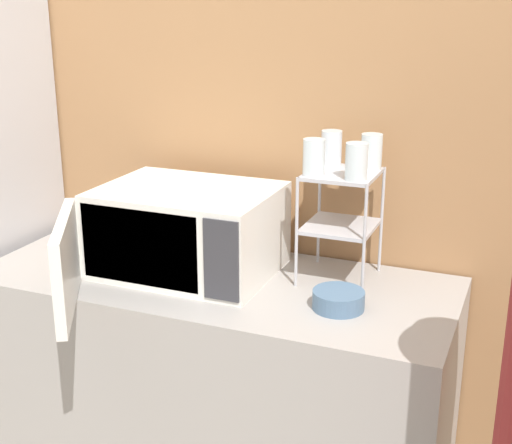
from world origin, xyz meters
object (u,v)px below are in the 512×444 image
at_px(dish_rack, 341,203).
at_px(bowl, 338,300).
at_px(glass_back_right, 372,152).
at_px(glass_front_right, 356,162).
at_px(glass_back_left, 331,148).
at_px(glass_front_left, 314,157).
at_px(microwave, 183,232).

relative_size(dish_rack, bowl, 2.31).
distance_m(glass_back_right, glass_front_right, 0.15).
bearing_deg(dish_rack, glass_back_left, 127.41).
height_order(glass_front_left, bowl, glass_front_left).
xyz_separation_m(glass_back_left, bowl, (0.13, -0.31, -0.38)).
height_order(microwave, dish_rack, dish_rack).
distance_m(microwave, glass_front_left, 0.50).
height_order(microwave, glass_front_right, glass_front_right).
height_order(glass_front_left, glass_back_right, same).
distance_m(microwave, dish_rack, 0.52).
bearing_deg(microwave, glass_back_left, 27.34).
height_order(dish_rack, glass_front_right, glass_front_right).
bearing_deg(bowl, dish_rack, 105.90).
xyz_separation_m(dish_rack, glass_back_right, (0.07, 0.07, 0.16)).
bearing_deg(dish_rack, glass_front_left, -135.14).
xyz_separation_m(glass_front_left, glass_front_right, (0.13, -0.01, 0.00)).
bearing_deg(bowl, glass_back_right, 88.72).
bearing_deg(glass_front_right, glass_back_right, 86.81).
bearing_deg(glass_back_left, dish_rack, -52.59).
bearing_deg(microwave, bowl, -8.70).
bearing_deg(glass_front_right, bowl, -89.30).
relative_size(microwave, glass_front_left, 7.33).
distance_m(glass_front_left, glass_front_right, 0.13).
bearing_deg(glass_back_right, bowl, -91.28).
bearing_deg(glass_back_left, glass_front_left, -94.06).
height_order(microwave, bowl, microwave).
bearing_deg(glass_back_left, microwave, -152.66).
distance_m(microwave, glass_back_left, 0.55).
height_order(microwave, glass_back_left, glass_back_left).
bearing_deg(microwave, glass_back_right, 21.04).
height_order(glass_back_right, glass_front_right, same).
bearing_deg(glass_front_left, glass_back_right, 45.30).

